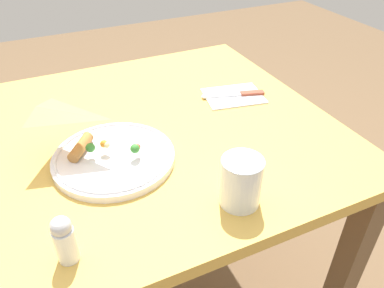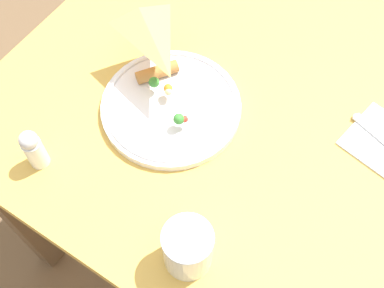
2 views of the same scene
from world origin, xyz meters
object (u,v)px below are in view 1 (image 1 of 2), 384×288
(salt_shaker, at_px, (64,239))
(plate_pizza, at_px, (113,156))
(dining_table, at_px, (148,166))
(butter_knife, at_px, (236,94))
(napkin_folded, at_px, (233,96))
(milk_glass, at_px, (241,183))

(salt_shaker, bearing_deg, plate_pizza, -121.31)
(dining_table, distance_m, butter_knife, 0.32)
(dining_table, bearing_deg, napkin_folded, -169.85)
(plate_pizza, height_order, milk_glass, milk_glass)
(napkin_folded, bearing_deg, milk_glass, 61.49)
(milk_glass, xyz_separation_m, salt_shaker, (0.31, -0.00, 0.00))
(salt_shaker, bearing_deg, napkin_folded, -144.76)
(milk_glass, bearing_deg, butter_knife, -119.61)
(napkin_folded, distance_m, butter_knife, 0.01)
(butter_knife, bearing_deg, salt_shaker, 51.76)
(plate_pizza, xyz_separation_m, butter_knife, (-0.39, -0.14, -0.01))
(plate_pizza, distance_m, butter_knife, 0.41)
(plate_pizza, relative_size, napkin_folded, 1.47)
(dining_table, relative_size, salt_shaker, 10.08)
(dining_table, relative_size, milk_glass, 9.24)
(dining_table, distance_m, plate_pizza, 0.19)
(milk_glass, height_order, salt_shaker, milk_glass)
(dining_table, height_order, napkin_folded, napkin_folded)
(salt_shaker, bearing_deg, butter_knife, -145.35)
(dining_table, bearing_deg, salt_shaker, 53.22)
(dining_table, xyz_separation_m, salt_shaker, (0.23, 0.31, 0.16))
(milk_glass, distance_m, napkin_folded, 0.42)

